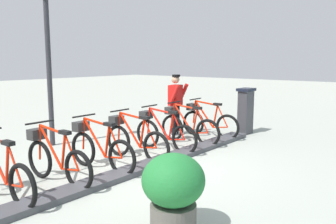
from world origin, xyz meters
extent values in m
plane|color=#A6AB9E|center=(0.00, 0.00, 0.00)|extent=(60.00, 60.00, 0.00)
cube|color=#47474C|center=(0.00, 0.00, 0.05)|extent=(0.44, 7.29, 0.10)
cube|color=#38383D|center=(0.05, -4.09, 0.60)|extent=(0.28, 0.44, 1.20)
cube|color=#194C8C|center=(0.20, -4.09, 0.95)|extent=(0.03, 0.30, 0.40)
cube|color=black|center=(0.05, -4.09, 1.24)|extent=(0.36, 0.52, 0.08)
torus|color=black|center=(0.03, -3.07, 0.33)|extent=(0.67, 0.10, 0.67)
torus|color=black|center=(1.07, -3.02, 0.33)|extent=(0.67, 0.10, 0.67)
cylinder|color=red|center=(0.73, -3.04, 0.61)|extent=(0.60, 0.07, 0.70)
cylinder|color=red|center=(0.39, -3.05, 0.58)|extent=(0.16, 0.05, 0.61)
cylinder|color=red|center=(0.67, -3.04, 0.92)|extent=(0.69, 0.07, 0.11)
cylinder|color=red|center=(0.24, -3.06, 0.31)|extent=(0.43, 0.05, 0.09)
cylinder|color=red|center=(0.18, -3.06, 0.61)|extent=(0.33, 0.05, 0.56)
cylinder|color=red|center=(1.04, -3.02, 0.64)|extent=(0.10, 0.04, 0.62)
cube|color=black|center=(0.33, -3.05, 0.91)|extent=(0.22, 0.11, 0.06)
cylinder|color=black|center=(1.01, -3.02, 1.00)|extent=(0.06, 0.54, 0.03)
cube|color=#2D2D2D|center=(1.12, -3.02, 0.78)|extent=(0.21, 0.29, 0.18)
torus|color=black|center=(0.03, -2.14, 0.33)|extent=(0.67, 0.10, 0.67)
torus|color=black|center=(1.07, -2.09, 0.33)|extent=(0.67, 0.10, 0.67)
cylinder|color=red|center=(0.73, -2.11, 0.61)|extent=(0.60, 0.07, 0.70)
cylinder|color=red|center=(0.39, -2.12, 0.58)|extent=(0.16, 0.05, 0.61)
cylinder|color=red|center=(0.67, -2.11, 0.92)|extent=(0.69, 0.07, 0.11)
cylinder|color=red|center=(0.24, -2.13, 0.31)|extent=(0.43, 0.05, 0.09)
cylinder|color=red|center=(0.18, -2.13, 0.61)|extent=(0.33, 0.05, 0.56)
cylinder|color=red|center=(1.04, -2.10, 0.64)|extent=(0.10, 0.04, 0.62)
cube|color=black|center=(0.33, -2.13, 0.91)|extent=(0.22, 0.11, 0.06)
cylinder|color=black|center=(1.01, -2.10, 1.00)|extent=(0.06, 0.54, 0.03)
cube|color=#2D2D2D|center=(1.12, -2.09, 0.78)|extent=(0.21, 0.29, 0.18)
torus|color=black|center=(0.03, -1.21, 0.33)|extent=(0.67, 0.10, 0.67)
torus|color=black|center=(1.07, -1.17, 0.33)|extent=(0.67, 0.10, 0.67)
cylinder|color=red|center=(0.73, -1.18, 0.61)|extent=(0.60, 0.07, 0.70)
cylinder|color=red|center=(0.39, -1.20, 0.58)|extent=(0.16, 0.05, 0.61)
cylinder|color=red|center=(0.67, -1.19, 0.92)|extent=(0.69, 0.07, 0.11)
cylinder|color=red|center=(0.24, -1.20, 0.31)|extent=(0.43, 0.05, 0.09)
cylinder|color=red|center=(0.18, -1.21, 0.61)|extent=(0.33, 0.05, 0.56)
cylinder|color=red|center=(1.04, -1.17, 0.64)|extent=(0.10, 0.04, 0.62)
cube|color=black|center=(0.33, -1.20, 0.91)|extent=(0.22, 0.11, 0.06)
cylinder|color=black|center=(1.01, -1.17, 1.00)|extent=(0.06, 0.54, 0.03)
cube|color=#2D2D2D|center=(1.12, -1.17, 0.78)|extent=(0.21, 0.29, 0.18)
torus|color=black|center=(0.03, -0.29, 0.33)|extent=(0.67, 0.10, 0.67)
torus|color=black|center=(1.07, -0.24, 0.33)|extent=(0.67, 0.10, 0.67)
cylinder|color=red|center=(0.73, -0.26, 0.61)|extent=(0.60, 0.07, 0.70)
cylinder|color=red|center=(0.39, -0.27, 0.58)|extent=(0.16, 0.05, 0.61)
cylinder|color=red|center=(0.67, -0.26, 0.92)|extent=(0.69, 0.07, 0.11)
cylinder|color=red|center=(0.24, -0.28, 0.31)|extent=(0.43, 0.05, 0.09)
cylinder|color=red|center=(0.18, -0.28, 0.61)|extent=(0.33, 0.05, 0.56)
cylinder|color=red|center=(1.04, -0.24, 0.64)|extent=(0.10, 0.04, 0.62)
cube|color=black|center=(0.33, -0.27, 0.91)|extent=(0.22, 0.11, 0.06)
cylinder|color=black|center=(1.01, -0.24, 1.00)|extent=(0.06, 0.54, 0.03)
cube|color=#2D2D2D|center=(1.12, -0.24, 0.78)|extent=(0.21, 0.29, 0.18)
torus|color=black|center=(0.03, 0.64, 0.33)|extent=(0.67, 0.10, 0.67)
torus|color=black|center=(1.07, 0.69, 0.33)|extent=(0.67, 0.10, 0.67)
cylinder|color=red|center=(0.73, 0.67, 0.61)|extent=(0.60, 0.07, 0.70)
cylinder|color=red|center=(0.39, 0.66, 0.58)|extent=(0.16, 0.05, 0.61)
cylinder|color=red|center=(0.67, 0.67, 0.92)|extent=(0.69, 0.07, 0.11)
cylinder|color=red|center=(0.24, 0.65, 0.31)|extent=(0.43, 0.05, 0.09)
cylinder|color=red|center=(0.18, 0.65, 0.61)|extent=(0.33, 0.05, 0.56)
cylinder|color=red|center=(1.04, 0.69, 0.64)|extent=(0.10, 0.04, 0.62)
cube|color=black|center=(0.33, 0.65, 0.91)|extent=(0.22, 0.11, 0.06)
cylinder|color=black|center=(1.01, 0.68, 1.00)|extent=(0.06, 0.54, 0.03)
cube|color=#2D2D2D|center=(1.12, 0.69, 0.78)|extent=(0.21, 0.29, 0.18)
torus|color=black|center=(0.03, 1.57, 0.33)|extent=(0.67, 0.10, 0.67)
torus|color=black|center=(1.07, 1.61, 0.33)|extent=(0.67, 0.10, 0.67)
cylinder|color=red|center=(0.73, 1.60, 0.61)|extent=(0.60, 0.07, 0.70)
cylinder|color=red|center=(0.39, 1.58, 0.58)|extent=(0.16, 0.05, 0.61)
cylinder|color=red|center=(0.67, 1.60, 0.92)|extent=(0.69, 0.07, 0.11)
cylinder|color=red|center=(0.24, 1.58, 0.31)|extent=(0.43, 0.05, 0.09)
cylinder|color=red|center=(0.18, 1.57, 0.61)|extent=(0.33, 0.05, 0.56)
cylinder|color=red|center=(1.04, 1.61, 0.64)|extent=(0.10, 0.04, 0.62)
cube|color=black|center=(0.33, 1.58, 0.91)|extent=(0.22, 0.11, 0.06)
cylinder|color=black|center=(1.01, 1.61, 1.00)|extent=(0.06, 0.54, 0.03)
cube|color=#2D2D2D|center=(1.12, 1.62, 0.78)|extent=(0.21, 0.29, 0.18)
torus|color=black|center=(0.03, 2.49, 0.33)|extent=(0.67, 0.10, 0.67)
cylinder|color=red|center=(0.39, 2.51, 0.58)|extent=(0.16, 0.05, 0.61)
cylinder|color=red|center=(0.24, 2.50, 0.31)|extent=(0.43, 0.05, 0.09)
cylinder|color=red|center=(0.18, 2.50, 0.61)|extent=(0.33, 0.05, 0.56)
cube|color=black|center=(0.33, 2.51, 0.91)|extent=(0.22, 0.11, 0.06)
cube|color=white|center=(1.44, -2.85, 0.05)|extent=(0.28, 0.16, 0.10)
cube|color=white|center=(1.52, -2.61, 0.05)|extent=(0.28, 0.16, 0.10)
cylinder|color=black|center=(1.50, -2.83, 0.43)|extent=(0.15, 0.15, 0.82)
cylinder|color=black|center=(1.46, -2.63, 0.43)|extent=(0.15, 0.15, 0.82)
cube|color=red|center=(1.48, -2.73, 1.10)|extent=(0.33, 0.44, 0.56)
cylinder|color=red|center=(1.43, -3.00, 1.13)|extent=(0.35, 0.16, 0.57)
cylinder|color=red|center=(1.33, -2.49, 1.13)|extent=(0.35, 0.16, 0.57)
sphere|color=tan|center=(1.48, -2.73, 1.53)|extent=(0.22, 0.22, 0.22)
cylinder|color=black|center=(1.46, -2.73, 1.63)|extent=(0.22, 0.22, 0.06)
cylinder|color=#2D2D33|center=(3.03, 0.14, 1.74)|extent=(0.12, 0.12, 3.48)
cylinder|color=#59544C|center=(-1.95, 1.66, 0.17)|extent=(0.56, 0.56, 0.35)
ellipsoid|color=#227834|center=(-1.95, 1.66, 0.65)|extent=(0.76, 0.76, 0.64)
camera|label=1|loc=(-4.44, 4.77, 2.06)|focal=37.49mm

